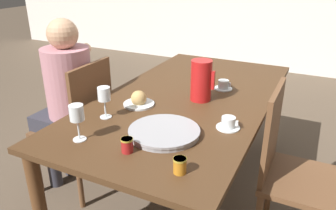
{
  "coord_description": "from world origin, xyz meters",
  "views": [
    {
      "loc": [
        0.72,
        -1.75,
        1.5
      ],
      "look_at": [
        0.0,
        -0.28,
        0.79
      ],
      "focal_mm": 35.0,
      "sensor_mm": 36.0,
      "label": 1
    }
  ],
  "objects_px": {
    "serving_tray": "(164,132)",
    "chair_person_side": "(80,125)",
    "red_pitcher": "(201,80)",
    "wine_glass_water": "(104,96)",
    "wine_glass_juice": "(77,115)",
    "chair_opposite": "(291,170)",
    "jam_jar_amber": "(127,145)",
    "teacup_across": "(223,85)",
    "person_seated": "(66,93)",
    "teacup_near_person": "(228,124)",
    "bread_plate": "(139,100)",
    "jam_jar_red": "(180,165)"
  },
  "relations": [
    {
      "from": "serving_tray",
      "to": "chair_person_side",
      "type": "bearing_deg",
      "value": 161.37
    },
    {
      "from": "red_pitcher",
      "to": "wine_glass_water",
      "type": "bearing_deg",
      "value": -128.72
    },
    {
      "from": "red_pitcher",
      "to": "wine_glass_juice",
      "type": "xyz_separation_m",
      "value": [
        -0.33,
        -0.71,
        0.0
      ]
    },
    {
      "from": "wine_glass_water",
      "to": "chair_opposite",
      "type": "bearing_deg",
      "value": 17.11
    },
    {
      "from": "wine_glass_juice",
      "to": "jam_jar_amber",
      "type": "height_order",
      "value": "wine_glass_juice"
    },
    {
      "from": "teacup_across",
      "to": "serving_tray",
      "type": "relative_size",
      "value": 0.34
    },
    {
      "from": "person_seated",
      "to": "wine_glass_juice",
      "type": "xyz_separation_m",
      "value": [
        0.52,
        -0.48,
        0.15
      ]
    },
    {
      "from": "chair_opposite",
      "to": "person_seated",
      "type": "relative_size",
      "value": 0.78
    },
    {
      "from": "person_seated",
      "to": "teacup_near_person",
      "type": "height_order",
      "value": "person_seated"
    },
    {
      "from": "chair_person_side",
      "to": "chair_opposite",
      "type": "height_order",
      "value": "same"
    },
    {
      "from": "red_pitcher",
      "to": "bread_plate",
      "type": "bearing_deg",
      "value": -141.26
    },
    {
      "from": "serving_tray",
      "to": "wine_glass_water",
      "type": "bearing_deg",
      "value": 174.39
    },
    {
      "from": "teacup_across",
      "to": "jam_jar_red",
      "type": "height_order",
      "value": "jam_jar_red"
    },
    {
      "from": "teacup_near_person",
      "to": "bread_plate",
      "type": "xyz_separation_m",
      "value": [
        -0.55,
        0.06,
        0.0
      ]
    },
    {
      "from": "jam_jar_amber",
      "to": "jam_jar_red",
      "type": "relative_size",
      "value": 1.0
    },
    {
      "from": "teacup_near_person",
      "to": "person_seated",
      "type": "bearing_deg",
      "value": 177.06
    },
    {
      "from": "jam_jar_amber",
      "to": "chair_opposite",
      "type": "bearing_deg",
      "value": 39.48
    },
    {
      "from": "serving_tray",
      "to": "jam_jar_amber",
      "type": "xyz_separation_m",
      "value": [
        -0.07,
        -0.21,
        0.02
      ]
    },
    {
      "from": "person_seated",
      "to": "teacup_near_person",
      "type": "relative_size",
      "value": 10.05
    },
    {
      "from": "chair_person_side",
      "to": "wine_glass_water",
      "type": "height_order",
      "value": "chair_person_side"
    },
    {
      "from": "chair_person_side",
      "to": "teacup_across",
      "type": "height_order",
      "value": "chair_person_side"
    },
    {
      "from": "person_seated",
      "to": "jam_jar_amber",
      "type": "relative_size",
      "value": 18.25
    },
    {
      "from": "serving_tray",
      "to": "person_seated",
      "type": "bearing_deg",
      "value": 162.99
    },
    {
      "from": "person_seated",
      "to": "teacup_across",
      "type": "relative_size",
      "value": 10.05
    },
    {
      "from": "red_pitcher",
      "to": "wine_glass_water",
      "type": "xyz_separation_m",
      "value": [
        -0.37,
        -0.46,
        0.0
      ]
    },
    {
      "from": "jam_jar_amber",
      "to": "bread_plate",
      "type": "bearing_deg",
      "value": 115.24
    },
    {
      "from": "chair_person_side",
      "to": "chair_opposite",
      "type": "relative_size",
      "value": 1.0
    },
    {
      "from": "teacup_near_person",
      "to": "chair_opposite",
      "type": "bearing_deg",
      "value": 21.16
    },
    {
      "from": "jam_jar_red",
      "to": "jam_jar_amber",
      "type": "bearing_deg",
      "value": 171.43
    },
    {
      "from": "bread_plate",
      "to": "chair_opposite",
      "type": "bearing_deg",
      "value": 4.53
    },
    {
      "from": "chair_person_side",
      "to": "person_seated",
      "type": "distance_m",
      "value": 0.23
    },
    {
      "from": "person_seated",
      "to": "jam_jar_red",
      "type": "relative_size",
      "value": 18.25
    },
    {
      "from": "teacup_near_person",
      "to": "bread_plate",
      "type": "distance_m",
      "value": 0.56
    },
    {
      "from": "chair_person_side",
      "to": "jam_jar_amber",
      "type": "height_order",
      "value": "chair_person_side"
    },
    {
      "from": "red_pitcher",
      "to": "teacup_near_person",
      "type": "xyz_separation_m",
      "value": [
        0.26,
        -0.29,
        -0.1
      ]
    },
    {
      "from": "teacup_near_person",
      "to": "wine_glass_water",
      "type": "bearing_deg",
      "value": -165.04
    },
    {
      "from": "wine_glass_water",
      "to": "teacup_across",
      "type": "height_order",
      "value": "wine_glass_water"
    },
    {
      "from": "teacup_near_person",
      "to": "jam_jar_red",
      "type": "height_order",
      "value": "jam_jar_red"
    },
    {
      "from": "teacup_near_person",
      "to": "teacup_across",
      "type": "distance_m",
      "value": 0.56
    },
    {
      "from": "bread_plate",
      "to": "jam_jar_amber",
      "type": "bearing_deg",
      "value": -64.76
    },
    {
      "from": "wine_glass_water",
      "to": "jam_jar_amber",
      "type": "xyz_separation_m",
      "value": [
        0.29,
        -0.25,
        -0.09
      ]
    },
    {
      "from": "chair_opposite",
      "to": "wine_glass_water",
      "type": "xyz_separation_m",
      "value": [
        -0.95,
        -0.29,
        0.36
      ]
    },
    {
      "from": "teacup_across",
      "to": "wine_glass_water",
      "type": "bearing_deg",
      "value": -122.12
    },
    {
      "from": "wine_glass_water",
      "to": "teacup_across",
      "type": "bearing_deg",
      "value": 57.88
    },
    {
      "from": "red_pitcher",
      "to": "teacup_near_person",
      "type": "height_order",
      "value": "red_pitcher"
    },
    {
      "from": "chair_opposite",
      "to": "wine_glass_water",
      "type": "distance_m",
      "value": 1.05
    },
    {
      "from": "chair_person_side",
      "to": "teacup_near_person",
      "type": "height_order",
      "value": "chair_person_side"
    },
    {
      "from": "chair_opposite",
      "to": "bread_plate",
      "type": "xyz_separation_m",
      "value": [
        -0.87,
        -0.07,
        0.26
      ]
    },
    {
      "from": "teacup_across",
      "to": "teacup_near_person",
      "type": "bearing_deg",
      "value": -70.19
    },
    {
      "from": "person_seated",
      "to": "red_pitcher",
      "type": "height_order",
      "value": "person_seated"
    }
  ]
}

